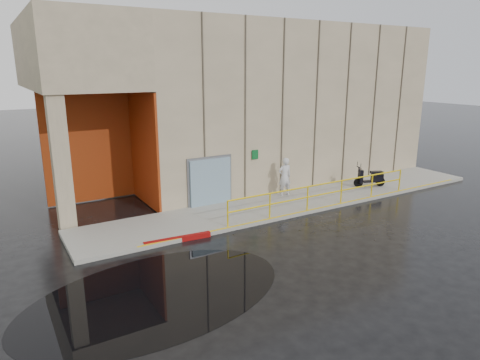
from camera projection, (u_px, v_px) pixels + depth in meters
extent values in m
plane|color=black|center=(290.00, 259.00, 13.63)|extent=(120.00, 120.00, 0.00)
cube|color=gray|center=(300.00, 200.00, 19.33)|extent=(20.00, 3.00, 0.15)
cube|color=gray|center=(259.00, 101.00, 24.71)|extent=(16.00, 10.00, 8.00)
cube|color=gray|center=(73.00, 54.00, 19.10)|extent=(4.00, 10.00, 3.00)
cube|color=gray|center=(61.00, 164.00, 15.51)|extent=(0.60, 0.60, 5.00)
cube|color=#952A0D|center=(88.00, 147.00, 18.88)|extent=(3.80, 0.15, 4.90)
cube|color=#952A0D|center=(144.00, 149.00, 18.40)|extent=(0.10, 3.50, 4.90)
cube|color=#86A6B7|center=(211.00, 182.00, 18.31)|extent=(1.90, 0.10, 2.00)
cube|color=slate|center=(210.00, 182.00, 18.38)|extent=(2.10, 0.06, 2.20)
cube|color=#0C5523|center=(255.00, 155.00, 19.26)|extent=(0.32, 0.04, 0.42)
cylinder|color=yellow|center=(325.00, 184.00, 18.06)|extent=(9.50, 0.06, 0.06)
cylinder|color=yellow|center=(325.00, 194.00, 18.18)|extent=(9.50, 0.06, 0.06)
imported|color=silver|center=(285.00, 177.00, 19.64)|extent=(0.69, 0.49, 1.78)
cylinder|color=black|center=(358.00, 183.00, 21.16)|extent=(0.46, 0.26, 0.46)
cylinder|color=black|center=(380.00, 182.00, 21.32)|extent=(0.46, 0.26, 0.46)
cube|color=maroon|center=(178.00, 239.00, 14.92)|extent=(2.41, 0.39, 0.18)
cube|color=black|center=(157.00, 294.00, 11.49)|extent=(7.90, 5.39, 0.01)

